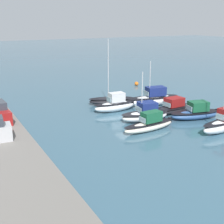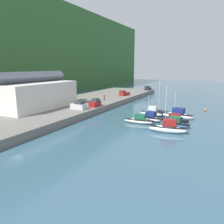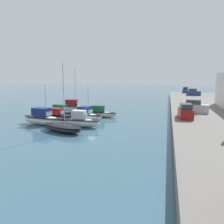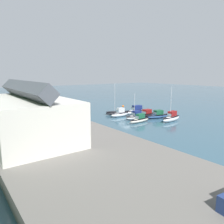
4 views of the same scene
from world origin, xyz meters
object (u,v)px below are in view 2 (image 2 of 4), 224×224
moored_boat_2 (152,112)px  moored_boat_5 (174,123)px  moored_boat_7 (177,115)px  mooring_buoy_0 (205,110)px  parked_car_1 (79,106)px  pickup_truck_1 (148,88)px  moored_boat_0 (139,120)px  pickup_truck_0 (124,93)px  moored_boat_3 (160,112)px  moored_boat_6 (173,120)px  person_on_quay (104,97)px  moored_boat_4 (168,128)px  parked_car_3 (95,103)px  moored_boat_1 (150,118)px

moored_boat_2 → moored_boat_5: size_ratio=0.86×
moored_boat_7 → mooring_buoy_0: bearing=-14.0°
parked_car_1 → pickup_truck_1: parked_car_1 is taller
moored_boat_0 → moored_boat_5: (0.80, -7.68, 0.02)m
moored_boat_0 → mooring_buoy_0: (21.74, -12.31, -0.40)m
pickup_truck_0 → moored_boat_3: bearing=143.7°
moored_boat_6 → person_on_quay: bearing=59.2°
moored_boat_4 → moored_boat_5: bearing=-9.5°
parked_car_1 → parked_car_3: (5.36, -1.83, 0.00)m
moored_boat_6 → pickup_truck_0: 35.81m
moored_boat_4 → parked_car_1: 24.86m
parked_car_3 → mooring_buoy_0: bearing=-153.4°
moored_boat_5 → moored_boat_7: moored_boat_7 is taller
moored_boat_7 → parked_car_1: 25.02m
parked_car_1 → pickup_truck_1: 53.44m
moored_boat_3 → pickup_truck_1: size_ratio=2.00×
parked_car_1 → moored_boat_6: bearing=-76.4°
moored_boat_0 → pickup_truck_0: bearing=25.1°
person_on_quay → mooring_buoy_0: bearing=-80.8°
pickup_truck_1 → person_on_quay: person_on_quay is taller
moored_boat_0 → pickup_truck_1: bearing=11.6°
moored_boat_2 → parked_car_3: (-2.53, 15.44, 1.66)m
mooring_buoy_0 → parked_car_3: bearing=119.7°
person_on_quay → moored_boat_7: bearing=-108.2°
parked_car_3 → pickup_truck_0: bearing=-88.2°
moored_boat_0 → pickup_truck_0: 35.34m
moored_boat_6 → parked_car_1: parked_car_1 is taller
moored_boat_1 → mooring_buoy_0: bearing=-22.2°
moored_boat_7 → parked_car_1: size_ratio=1.90×
moored_boat_6 → person_on_quay: 27.92m
moored_boat_6 → person_on_quay: (12.56, 24.85, 2.05)m
pickup_truck_0 → mooring_buoy_0: pickup_truck_0 is taller
pickup_truck_1 → person_on_quay: bearing=86.1°
moored_boat_0 → moored_boat_6: (4.26, -6.74, -0.06)m
moored_boat_0 → moored_boat_1: size_ratio=1.06×
moored_boat_4 → pickup_truck_1: moored_boat_4 is taller
moored_boat_2 → moored_boat_5: moored_boat_2 is taller
moored_boat_1 → moored_boat_2: moored_boat_1 is taller
moored_boat_1 → moored_boat_3: moored_boat_3 is taller
moored_boat_2 → moored_boat_5: 10.71m
moored_boat_1 → pickup_truck_0: 33.48m
moored_boat_2 → moored_boat_1: bearing=-166.0°
moored_boat_5 → person_on_quay: 30.42m
mooring_buoy_0 → moored_boat_2: bearing=137.7°
moored_boat_1 → parked_car_3: bearing=87.8°
moored_boat_5 → pickup_truck_1: bearing=35.5°
moored_boat_7 → person_on_quay: moored_boat_7 is taller
moored_boat_0 → parked_car_1: bearing=83.5°
moored_boat_0 → pickup_truck_0: (30.83, 17.20, 1.72)m
mooring_buoy_0 → person_on_quay: bearing=99.2°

